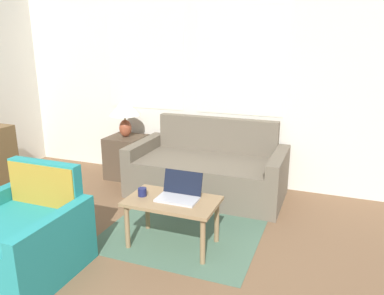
{
  "coord_description": "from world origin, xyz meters",
  "views": [
    {
      "loc": [
        1.67,
        -0.82,
        1.77
      ],
      "look_at": [
        0.38,
        2.55,
        0.75
      ],
      "focal_mm": 35.0,
      "sensor_mm": 36.0,
      "label": 1
    }
  ],
  "objects_px": {
    "table_lamp": "(124,110)",
    "coffee_table": "(172,206)",
    "cup_navy": "(142,192)",
    "laptop": "(179,193)",
    "couch": "(208,171)",
    "armchair": "(22,239)"
  },
  "relations": [
    {
      "from": "armchair",
      "to": "coffee_table",
      "type": "bearing_deg",
      "value": 38.67
    },
    {
      "from": "coffee_table",
      "to": "laptop",
      "type": "bearing_deg",
      "value": 46.89
    },
    {
      "from": "couch",
      "to": "cup_navy",
      "type": "xyz_separation_m",
      "value": [
        -0.19,
        -1.29,
        0.21
      ]
    },
    {
      "from": "table_lamp",
      "to": "laptop",
      "type": "height_order",
      "value": "table_lamp"
    },
    {
      "from": "table_lamp",
      "to": "cup_navy",
      "type": "distance_m",
      "value": 1.8
    },
    {
      "from": "table_lamp",
      "to": "coffee_table",
      "type": "height_order",
      "value": "table_lamp"
    },
    {
      "from": "laptop",
      "to": "cup_navy",
      "type": "xyz_separation_m",
      "value": [
        -0.33,
        -0.07,
        -0.02
      ]
    },
    {
      "from": "armchair",
      "to": "cup_navy",
      "type": "height_order",
      "value": "armchair"
    },
    {
      "from": "table_lamp",
      "to": "laptop",
      "type": "distance_m",
      "value": 1.96
    },
    {
      "from": "table_lamp",
      "to": "coffee_table",
      "type": "xyz_separation_m",
      "value": [
        1.3,
        -1.41,
        -0.54
      ]
    },
    {
      "from": "laptop",
      "to": "cup_navy",
      "type": "distance_m",
      "value": 0.34
    },
    {
      "from": "couch",
      "to": "cup_navy",
      "type": "bearing_deg",
      "value": -98.38
    },
    {
      "from": "couch",
      "to": "laptop",
      "type": "bearing_deg",
      "value": -83.45
    },
    {
      "from": "table_lamp",
      "to": "couch",
      "type": "bearing_deg",
      "value": -6.26
    },
    {
      "from": "couch",
      "to": "table_lamp",
      "type": "bearing_deg",
      "value": 173.74
    },
    {
      "from": "laptop",
      "to": "cup_navy",
      "type": "height_order",
      "value": "laptop"
    },
    {
      "from": "coffee_table",
      "to": "laptop",
      "type": "xyz_separation_m",
      "value": [
        0.05,
        0.05,
        0.11
      ]
    },
    {
      "from": "armchair",
      "to": "table_lamp",
      "type": "xyz_separation_m",
      "value": [
        -0.33,
        2.18,
        0.66
      ]
    },
    {
      "from": "couch",
      "to": "coffee_table",
      "type": "xyz_separation_m",
      "value": [
        0.09,
        -1.28,
        0.11
      ]
    },
    {
      "from": "couch",
      "to": "armchair",
      "type": "bearing_deg",
      "value": -113.0
    },
    {
      "from": "table_lamp",
      "to": "coffee_table",
      "type": "distance_m",
      "value": 1.99
    },
    {
      "from": "coffee_table",
      "to": "couch",
      "type": "bearing_deg",
      "value": 94.2
    }
  ]
}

